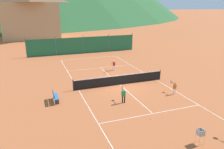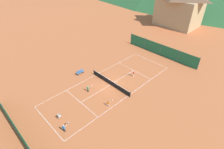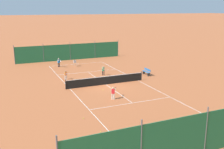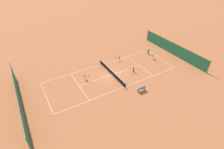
{
  "view_description": "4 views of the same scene",
  "coord_description": "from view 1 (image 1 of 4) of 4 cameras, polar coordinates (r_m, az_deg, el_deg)",
  "views": [
    {
      "loc": [
        -7.62,
        -18.62,
        7.47
      ],
      "look_at": [
        -0.62,
        0.49,
        0.96
      ],
      "focal_mm": 35.0,
      "sensor_mm": 36.0,
      "label": 1
    },
    {
      "loc": [
        17.39,
        -16.68,
        19.04
      ],
      "look_at": [
        -0.9,
        1.27,
        1.09
      ],
      "focal_mm": 28.0,
      "sensor_mm": 36.0,
      "label": 2
    },
    {
      "loc": [
        10.5,
        26.08,
        8.35
      ],
      "look_at": [
        -1.45,
        -1.6,
        0.63
      ],
      "focal_mm": 42.0,
      "sensor_mm": 36.0,
      "label": 3
    },
    {
      "loc": [
        -22.6,
        13.27,
        18.74
      ],
      "look_at": [
        -0.93,
        0.5,
        0.81
      ],
      "focal_mm": 28.0,
      "sensor_mm": 36.0,
      "label": 4
    }
  ],
  "objects": [
    {
      "name": "tennis_ball_alley_right",
      "position": [
        30.36,
        5.3,
        3.49
      ],
      "size": [
        0.07,
        0.07,
        0.07
      ],
      "primitive_type": "sphere",
      "color": "#CCE033",
      "rests_on": "ground"
    },
    {
      "name": "alpine_chalet",
      "position": [
        54.73,
        -20.55,
        14.94
      ],
      "size": [
        13.0,
        10.0,
        11.2
      ],
      "color": "tan",
      "rests_on": "ground"
    },
    {
      "name": "ball_hopper",
      "position": [
        13.5,
        22.08,
        -14.03
      ],
      "size": [
        0.36,
        0.36,
        0.89
      ],
      "color": "#B7B7BC",
      "rests_on": "ground"
    },
    {
      "name": "tennis_ball_alley_left",
      "position": [
        15.48,
        10.09,
        -11.27
      ],
      "size": [
        0.07,
        0.07,
        0.07
      ],
      "primitive_type": "sphere",
      "color": "#CCE033",
      "rests_on": "ground"
    },
    {
      "name": "tennis_ball_by_net_left",
      "position": [
        32.53,
        2.64,
        4.51
      ],
      "size": [
        0.07,
        0.07,
        0.07
      ],
      "primitive_type": "sphere",
      "color": "#CCE033",
      "rests_on": "ground"
    },
    {
      "name": "windscreen_fence_far",
      "position": [
        35.5,
        -7.49,
        7.6
      ],
      "size": [
        17.28,
        0.08,
        2.9
      ],
      "color": "#236B42",
      "rests_on": "ground"
    },
    {
      "name": "player_far_baseline",
      "position": [
        17.38,
        3.03,
        -5.19
      ],
      "size": [
        0.43,
        1.0,
        1.21
      ],
      "color": "black",
      "rests_on": "ground"
    },
    {
      "name": "ground_plane",
      "position": [
        21.46,
        2.0,
        -2.64
      ],
      "size": [
        600.0,
        600.0,
        0.0
      ],
      "primitive_type": "plane",
      "color": "#B25B33"
    },
    {
      "name": "court_line_markings",
      "position": [
        21.46,
        2.0,
        -2.63
      ],
      "size": [
        8.25,
        23.85,
        0.01
      ],
      "color": "white",
      "rests_on": "ground"
    },
    {
      "name": "player_far_service",
      "position": [
        25.88,
        0.46,
        2.6
      ],
      "size": [
        0.79,
        0.87,
        1.21
      ],
      "color": "white",
      "rests_on": "ground"
    },
    {
      "name": "tennis_net",
      "position": [
        21.29,
        2.01,
        -1.38
      ],
      "size": [
        9.18,
        0.08,
        1.06
      ],
      "color": "#2D2D2D",
      "rests_on": "ground"
    },
    {
      "name": "courtside_bench",
      "position": [
        18.23,
        -14.61,
        -5.51
      ],
      "size": [
        0.36,
        1.5,
        0.84
      ],
      "color": "#336699",
      "rests_on": "ground"
    },
    {
      "name": "player_near_service",
      "position": [
        19.78,
        16.01,
        -3.18
      ],
      "size": [
        0.37,
        0.95,
        1.09
      ],
      "color": "white",
      "rests_on": "ground"
    },
    {
      "name": "tennis_ball_mid_court",
      "position": [
        23.42,
        2.67,
        -0.79
      ],
      "size": [
        0.07,
        0.07,
        0.07
      ],
      "primitive_type": "sphere",
      "color": "#CCE033",
      "rests_on": "ground"
    }
  ]
}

